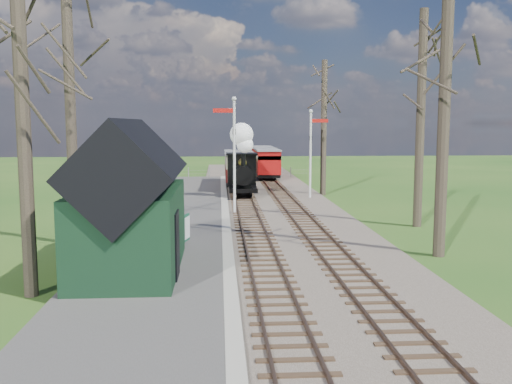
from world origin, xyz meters
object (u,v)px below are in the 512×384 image
Objects in this scene: locomotive at (242,165)px; red_carriage_b at (262,159)px; coach at (239,167)px; bench at (159,266)px; red_carriage_a at (267,163)px; person at (171,246)px; semaphore_near at (233,147)px; sign_board at (186,228)px; station_shed at (130,205)px; semaphore_far at (312,147)px.

red_carriage_b is at bearing 81.33° from locomotive.
coach is 5.60× the size of bench.
person is (-5.67, -30.44, -0.58)m from red_carriage_a.
semaphore_near is at bearing -93.36° from coach.
red_carriage_a reaches higher than sign_board.
coach is 20.91m from sign_board.
red_carriage_b is 36.39m from person.
red_carriage_b reaches higher than person.
person is at bearing -99.23° from locomotive.
sign_board is (-5.42, -26.27, -0.74)m from red_carriage_a.
red_carriage_b is 37.61m from bench.
red_carriage_a is 26.83m from sign_board.
coach is 11.37m from red_carriage_b.
red_carriage_b is (0.00, 5.50, 0.00)m from red_carriage_a.
red_carriage_b is at bearing 76.78° from coach.
red_carriage_a is 4.71× the size of sign_board.
coach is 1.50× the size of red_carriage_b.
locomotive is at bearing -102.65° from red_carriage_a.
station_shed is 1.26× the size of red_carriage_a.
sign_board is (-7.19, -13.59, -2.62)m from semaphore_far.
bench is at bearing -100.65° from red_carriage_a.
locomotive reaches higher than sign_board.
red_carriage_a is (3.37, 18.67, -2.15)m from semaphore_near.
semaphore_near is 12.30m from person.
person is (-7.44, -17.77, -2.46)m from semaphore_far.
locomotive is 19.09m from person.
semaphore_far is 5.40× the size of sign_board.
semaphore_near reaches higher than red_carriage_a.
station_shed is 12.58m from semaphore_near.
bench is at bearing -45.18° from station_shed.
station_shed is at bearing -115.72° from semaphore_far.
semaphore_far is at bearing -58.38° from coach.
sign_board is (-2.82, -20.70, -0.84)m from coach.
station_shed reaches higher than sign_board.
coach is 7.07× the size of sign_board.
locomotive is 0.63× the size of coach.
station_shed is at bearing -102.69° from locomotive.
station_shed is 1.35× the size of locomotive.
semaphore_near is 24.50m from red_carriage_b.
coach reaches higher than bench.
sign_board is 4.19m from person.
sign_board is 5.39m from bench.
red_carriage_a is (2.61, 11.63, -0.68)m from locomotive.
locomotive is 3.38× the size of person.
red_carriage_a is 5.50m from red_carriage_b.
semaphore_far is 1.15× the size of red_carriage_a.
semaphore_near is at bearing -100.23° from red_carriage_a.
coach is at bearing 82.24° from sign_board.
red_carriage_b is (2.61, 17.13, -0.68)m from locomotive.
semaphore_near is (3.53, 12.00, 1.35)m from station_shed.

